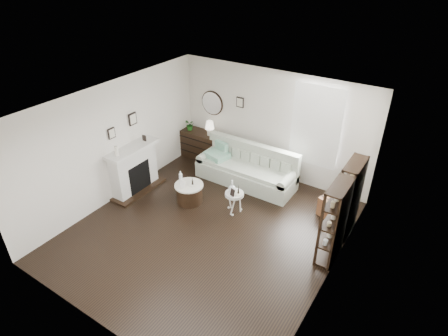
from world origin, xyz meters
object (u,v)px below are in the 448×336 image
Objects in this scene: drum_table at (189,193)px; pedestal_table at (234,195)px; sofa at (247,170)px; dresser at (200,145)px.

drum_table is 1.11m from pedestal_table.
sofa reaches higher than pedestal_table.
dresser reaches higher than pedestal_table.
dresser is at bearing 142.23° from pedestal_table.
sofa is 1.61m from drum_table.
sofa is 2.15× the size of dresser.
dresser is 2.13m from drum_table.
sofa is 1.31m from pedestal_table.
dresser is 2.67m from pedestal_table.
pedestal_table is at bearing 11.66° from drum_table.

